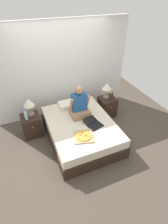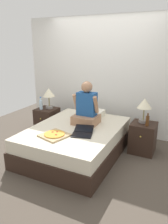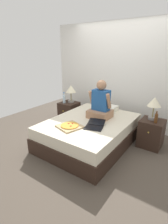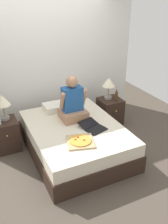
{
  "view_description": "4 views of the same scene",
  "coord_description": "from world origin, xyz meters",
  "px_view_note": "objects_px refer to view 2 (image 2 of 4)",
  "views": [
    {
      "loc": [
        -1.14,
        -2.94,
        3.1
      ],
      "look_at": [
        0.06,
        -0.07,
        0.82
      ],
      "focal_mm": 28.0,
      "sensor_mm": 36.0,
      "label": 1
    },
    {
      "loc": [
        1.72,
        -3.16,
        1.92
      ],
      "look_at": [
        0.14,
        0.04,
        0.8
      ],
      "focal_mm": 35.0,
      "sensor_mm": 36.0,
      "label": 2
    },
    {
      "loc": [
        1.77,
        -2.74,
        1.85
      ],
      "look_at": [
        0.01,
        -0.23,
        0.76
      ],
      "focal_mm": 28.0,
      "sensor_mm": 36.0,
      "label": 3
    },
    {
      "loc": [
        -1.43,
        -3.34,
        2.6
      ],
      "look_at": [
        0.14,
        -0.05,
        0.77
      ],
      "focal_mm": 40.0,
      "sensor_mm": 36.0,
      "label": 4
    }
  ],
  "objects_px": {
    "laptop": "(83,133)",
    "lamp_on_right_nightstand": "(144,105)",
    "pizza_box": "(54,135)",
    "nightstand_left": "(47,120)",
    "lamp_on_left_nightstand": "(49,94)",
    "bed": "(76,141)",
    "water_bottle": "(41,104)",
    "person_seated": "(86,108)",
    "beer_bottle": "(147,121)",
    "nightstand_right": "(143,138)"
  },
  "relations": [
    {
      "from": "water_bottle",
      "to": "laptop",
      "type": "relative_size",
      "value": 0.57
    },
    {
      "from": "water_bottle",
      "to": "person_seated",
      "type": "xyz_separation_m",
      "value": [
        1.22,
        -0.26,
        0.13
      ]
    },
    {
      "from": "bed",
      "to": "lamp_on_left_nightstand",
      "type": "height_order",
      "value": "lamp_on_left_nightstand"
    },
    {
      "from": "lamp_on_right_nightstand",
      "to": "person_seated",
      "type": "distance_m",
      "value": 1.04
    },
    {
      "from": "beer_bottle",
      "to": "laptop",
      "type": "height_order",
      "value": "beer_bottle"
    },
    {
      "from": "water_bottle",
      "to": "laptop",
      "type": "height_order",
      "value": "water_bottle"
    },
    {
      "from": "nightstand_right",
      "to": "beer_bottle",
      "type": "distance_m",
      "value": 0.39
    },
    {
      "from": "lamp_on_left_nightstand",
      "to": "beer_bottle",
      "type": "bearing_deg",
      "value": -3.98
    },
    {
      "from": "nightstand_left",
      "to": "lamp_on_left_nightstand",
      "type": "height_order",
      "value": "lamp_on_left_nightstand"
    },
    {
      "from": "water_bottle",
      "to": "lamp_on_right_nightstand",
      "type": "bearing_deg",
      "value": 3.68
    },
    {
      "from": "water_bottle",
      "to": "nightstand_right",
      "type": "relative_size",
      "value": 0.5
    },
    {
      "from": "nightstand_left",
      "to": "person_seated",
      "type": "distance_m",
      "value": 1.3
    },
    {
      "from": "laptop",
      "to": "lamp_on_right_nightstand",
      "type": "bearing_deg",
      "value": 48.01
    },
    {
      "from": "person_seated",
      "to": "laptop",
      "type": "height_order",
      "value": "person_seated"
    },
    {
      "from": "bed",
      "to": "lamp_on_right_nightstand",
      "type": "bearing_deg",
      "value": 32.63
    },
    {
      "from": "nightstand_right",
      "to": "lamp_on_right_nightstand",
      "type": "height_order",
      "value": "lamp_on_right_nightstand"
    },
    {
      "from": "nightstand_left",
      "to": "beer_bottle",
      "type": "height_order",
      "value": "beer_bottle"
    },
    {
      "from": "laptop",
      "to": "pizza_box",
      "type": "bearing_deg",
      "value": -143.49
    },
    {
      "from": "nightstand_left",
      "to": "beer_bottle",
      "type": "bearing_deg",
      "value": -2.61
    },
    {
      "from": "lamp_on_left_nightstand",
      "to": "water_bottle",
      "type": "xyz_separation_m",
      "value": [
        -0.12,
        -0.14,
        -0.22
      ]
    },
    {
      "from": "water_bottle",
      "to": "nightstand_right",
      "type": "height_order",
      "value": "water_bottle"
    },
    {
      "from": "bed",
      "to": "nightstand_left",
      "type": "relative_size",
      "value": 3.56
    },
    {
      "from": "lamp_on_left_nightstand",
      "to": "nightstand_right",
      "type": "bearing_deg",
      "value": -1.38
    },
    {
      "from": "bed",
      "to": "pizza_box",
      "type": "bearing_deg",
      "value": -104.47
    },
    {
      "from": "bed",
      "to": "nightstand_left",
      "type": "distance_m",
      "value": 1.23
    },
    {
      "from": "bed",
      "to": "lamp_on_left_nightstand",
      "type": "xyz_separation_m",
      "value": [
        -1.02,
        0.66,
        0.63
      ]
    },
    {
      "from": "lamp_on_left_nightstand",
      "to": "beer_bottle",
      "type": "xyz_separation_m",
      "value": [
        2.15,
        -0.15,
        -0.23
      ]
    },
    {
      "from": "bed",
      "to": "laptop",
      "type": "distance_m",
      "value": 0.43
    },
    {
      "from": "water_bottle",
      "to": "beer_bottle",
      "type": "distance_m",
      "value": 2.27
    },
    {
      "from": "water_bottle",
      "to": "beer_bottle",
      "type": "xyz_separation_m",
      "value": [
        2.27,
        -0.01,
        -0.02
      ]
    },
    {
      "from": "bed",
      "to": "beer_bottle",
      "type": "relative_size",
      "value": 8.62
    },
    {
      "from": "nightstand_left",
      "to": "person_seated",
      "type": "xyz_separation_m",
      "value": [
        1.14,
        -0.35,
        0.52
      ]
    },
    {
      "from": "lamp_on_right_nightstand",
      "to": "pizza_box",
      "type": "height_order",
      "value": "lamp_on_right_nightstand"
    },
    {
      "from": "nightstand_left",
      "to": "water_bottle",
      "type": "height_order",
      "value": "water_bottle"
    },
    {
      "from": "water_bottle",
      "to": "beer_bottle",
      "type": "bearing_deg",
      "value": -0.25
    },
    {
      "from": "lamp_on_right_nightstand",
      "to": "pizza_box",
      "type": "xyz_separation_m",
      "value": [
        -1.16,
        -1.15,
        -0.35
      ]
    },
    {
      "from": "nightstand_right",
      "to": "nightstand_left",
      "type": "bearing_deg",
      "value": 180.0
    },
    {
      "from": "lamp_on_left_nightstand",
      "to": "water_bottle",
      "type": "bearing_deg",
      "value": -130.6
    },
    {
      "from": "nightstand_left",
      "to": "water_bottle",
      "type": "distance_m",
      "value": 0.41
    },
    {
      "from": "bed",
      "to": "person_seated",
      "type": "xyz_separation_m",
      "value": [
        0.08,
        0.26,
        0.55
      ]
    },
    {
      "from": "nightstand_left",
      "to": "laptop",
      "type": "xyz_separation_m",
      "value": [
        1.3,
        -0.83,
        0.26
      ]
    },
    {
      "from": "person_seated",
      "to": "lamp_on_left_nightstand",
      "type": "bearing_deg",
      "value": 160.06
    },
    {
      "from": "pizza_box",
      "to": "nightstand_right",
      "type": "bearing_deg",
      "value": 42.8
    },
    {
      "from": "nightstand_left",
      "to": "lamp_on_right_nightstand",
      "type": "height_order",
      "value": "lamp_on_right_nightstand"
    },
    {
      "from": "lamp_on_left_nightstand",
      "to": "lamp_on_right_nightstand",
      "type": "height_order",
      "value": "same"
    },
    {
      "from": "water_bottle",
      "to": "person_seated",
      "type": "height_order",
      "value": "person_seated"
    },
    {
      "from": "nightstand_right",
      "to": "laptop",
      "type": "bearing_deg",
      "value": -134.74
    },
    {
      "from": "nightstand_left",
      "to": "bed",
      "type": "bearing_deg",
      "value": -29.9
    },
    {
      "from": "lamp_on_right_nightstand",
      "to": "pizza_box",
      "type": "distance_m",
      "value": 1.67
    },
    {
      "from": "nightstand_left",
      "to": "lamp_on_right_nightstand",
      "type": "distance_m",
      "value": 2.18
    }
  ]
}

